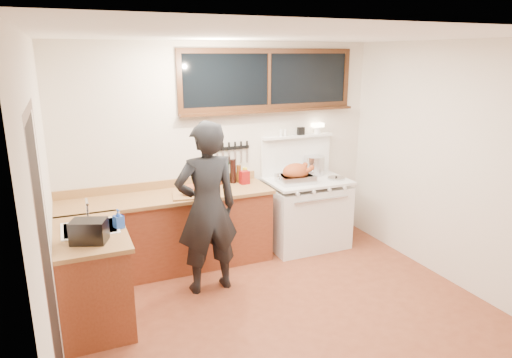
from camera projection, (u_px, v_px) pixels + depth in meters
name	position (u px, v px, depth m)	size (l,w,h in m)	color
ground_plane	(286.00, 315.00, 4.45)	(4.00, 3.50, 0.02)	brown
room_shell	(289.00, 148.00, 4.01)	(4.10, 3.60, 2.65)	beige
counter_back	(169.00, 232.00, 5.31)	(2.44, 0.64, 1.00)	maroon
counter_left	(93.00, 277.00, 4.24)	(0.64, 1.09, 0.90)	maroon
sink_unit	(90.00, 234.00, 4.21)	(0.50, 0.45, 0.37)	white
vintage_stove	(306.00, 211.00, 5.96)	(1.02, 0.74, 1.57)	white
back_window	(269.00, 86.00, 5.66)	(2.32, 0.13, 0.77)	black
left_doorway	(50.00, 275.00, 2.92)	(0.02, 1.04, 2.17)	black
knife_strip	(232.00, 149.00, 5.68)	(0.46, 0.03, 0.28)	black
man	(207.00, 208.00, 4.71)	(0.68, 0.46, 1.83)	black
soap_bottle	(118.00, 219.00, 4.18)	(0.11, 0.11, 0.18)	#2149A7
toaster	(89.00, 231.00, 3.87)	(0.34, 0.29, 0.20)	black
cutting_board	(192.00, 191.00, 5.14)	(0.49, 0.40, 0.15)	olive
roast_turkey	(296.00, 175.00, 5.67)	(0.48, 0.35, 0.25)	silver
stockpot	(314.00, 165.00, 6.05)	(0.33, 0.33, 0.25)	silver
saucepan	(305.00, 172.00, 5.95)	(0.16, 0.28, 0.11)	silver
pot_lid	(336.00, 178.00, 5.86)	(0.28, 0.28, 0.04)	silver
coffee_tin	(244.00, 177.00, 5.62)	(0.12, 0.10, 0.16)	maroon
pitcher	(214.00, 179.00, 5.56)	(0.10, 0.10, 0.17)	white
bottle_cluster	(231.00, 173.00, 5.64)	(0.40, 0.07, 0.30)	black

